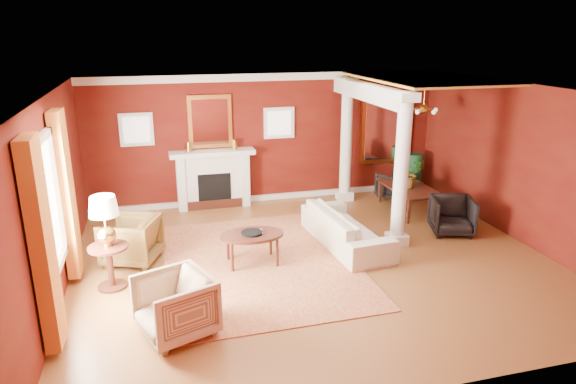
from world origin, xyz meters
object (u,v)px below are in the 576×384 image
object	(u,v)px
armchair_leopard	(131,238)
sofa	(346,222)
dining_table	(410,192)
armchair_stripe	(175,303)
side_table	(106,227)
coffee_table	(252,236)

from	to	relation	value
armchair_leopard	sofa	bearing A→B (deg)	107.44
armchair_leopard	dining_table	xyz separation A→B (m)	(5.83, 1.12, -0.01)
sofa	armchair_stripe	distance (m)	3.86
armchair_leopard	dining_table	world-z (taller)	armchair_leopard
armchair_leopard	side_table	xyz separation A→B (m)	(-0.29, -0.88, 0.56)
sofa	side_table	xyz separation A→B (m)	(-4.09, -0.61, 0.55)
armchair_stripe	coffee_table	distance (m)	2.28
sofa	coffee_table	size ratio (longest dim) A/B	2.11
armchair_leopard	armchair_stripe	world-z (taller)	armchair_stripe
armchair_leopard	coffee_table	world-z (taller)	armchair_leopard
side_table	dining_table	distance (m)	6.46
armchair_stripe	coffee_table	bearing A→B (deg)	122.25
armchair_stripe	coffee_table	size ratio (longest dim) A/B	0.83
coffee_table	sofa	bearing A→B (deg)	10.52
armchair_leopard	dining_table	bearing A→B (deg)	122.31
sofa	armchair_leopard	world-z (taller)	sofa
sofa	coffee_table	xyz separation A→B (m)	(-1.83, -0.34, 0.05)
coffee_table	dining_table	bearing A→B (deg)	24.13
side_table	dining_table	xyz separation A→B (m)	(6.12, 2.00, -0.56)
sofa	armchair_stripe	world-z (taller)	armchair_stripe
sofa	armchair_stripe	size ratio (longest dim) A/B	2.54
sofa	armchair_leopard	xyz separation A→B (m)	(-3.80, 0.27, -0.01)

